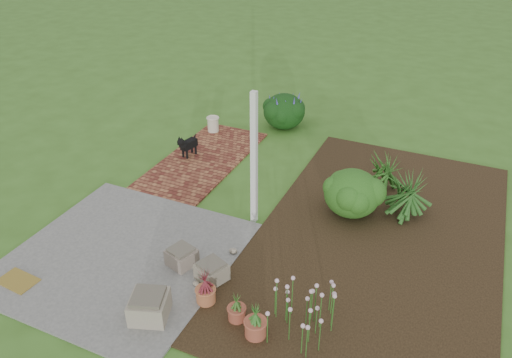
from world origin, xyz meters
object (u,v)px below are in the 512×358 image
at_px(cream_ceramic_urn, 213,124).
at_px(evergreen_shrub, 352,192).
at_px(black_dog, 187,144).
at_px(stone_trough_near, 149,307).

distance_m(cream_ceramic_urn, evergreen_shrub, 4.52).
height_order(black_dog, evergreen_shrub, evergreen_shrub).
bearing_deg(cream_ceramic_urn, black_dog, -85.01).
distance_m(stone_trough_near, evergreen_shrub, 4.18).
relative_size(stone_trough_near, evergreen_shrub, 0.50).
xyz_separation_m(black_dog, cream_ceramic_urn, (-0.12, 1.40, -0.12)).
distance_m(black_dog, evergreen_shrub, 3.96).
xyz_separation_m(black_dog, evergreen_shrub, (3.90, -0.64, 0.13)).
relative_size(cream_ceramic_urn, evergreen_shrub, 0.35).
bearing_deg(black_dog, stone_trough_near, -52.76).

